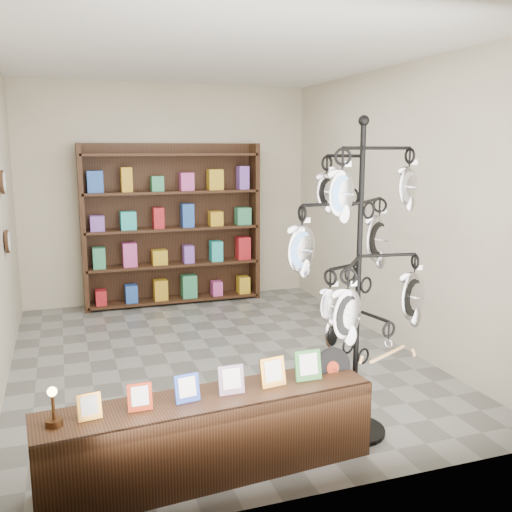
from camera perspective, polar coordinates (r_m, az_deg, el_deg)
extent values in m
plane|color=slate|center=(6.00, -3.96, -10.11)|extent=(5.00, 5.00, 0.00)
plane|color=beige|center=(8.08, -8.72, 6.11)|extent=(4.00, 0.00, 4.00)
plane|color=beige|center=(3.32, 6.96, -0.34)|extent=(4.00, 0.00, 4.00)
plane|color=beige|center=(6.45, 13.36, 4.81)|extent=(0.00, 5.00, 5.00)
plane|color=white|center=(5.68, -4.37, 19.49)|extent=(5.00, 5.00, 0.00)
cylinder|color=black|center=(4.61, 9.69, -16.77)|extent=(0.63, 0.63, 0.03)
cylinder|color=black|center=(4.21, 10.17, -2.95)|extent=(0.05, 0.05, 2.30)
sphere|color=black|center=(4.10, 10.73, 13.16)|extent=(0.08, 0.08, 0.08)
ellipsoid|color=silver|center=(4.48, 7.57, -7.73)|extent=(0.13, 0.08, 0.24)
cube|color=#B3854A|center=(4.10, 13.04, -9.51)|extent=(0.40, 0.21, 0.04)
cube|color=black|center=(3.94, -4.60, -17.50)|extent=(2.24, 0.63, 0.54)
cube|color=gold|center=(3.64, -16.33, -14.25)|extent=(0.14, 0.06, 0.16)
cube|color=#A9280D|center=(3.68, -11.55, -13.66)|extent=(0.15, 0.07, 0.17)
cube|color=#263FA5|center=(3.74, -6.92, -12.99)|extent=(0.16, 0.07, 0.18)
cube|color=#E54C33|center=(3.83, -2.50, -12.27)|extent=(0.17, 0.07, 0.19)
cube|color=gold|center=(3.93, 1.68, -11.52)|extent=(0.19, 0.07, 0.20)
cube|color=#337233|center=(4.05, 5.22, -10.83)|extent=(0.20, 0.08, 0.21)
cylinder|color=black|center=(4.22, 7.67, -11.04)|extent=(0.31, 0.09, 0.30)
cylinder|color=#A9280D|center=(4.22, 7.68, -11.06)|extent=(0.10, 0.04, 0.10)
cylinder|color=#422612|center=(3.65, -19.52, -15.41)|extent=(0.10, 0.10, 0.04)
cylinder|color=#422612|center=(3.61, -19.62, -14.12)|extent=(0.02, 0.02, 0.14)
sphere|color=#FFBF59|center=(3.57, -19.72, -12.65)|extent=(0.06, 0.06, 0.06)
cube|color=black|center=(8.06, -8.56, 3.25)|extent=(2.40, 0.04, 2.20)
cube|color=black|center=(7.78, -16.93, 2.63)|extent=(0.06, 0.36, 2.20)
cube|color=black|center=(8.20, -0.21, 3.49)|extent=(0.06, 0.36, 2.20)
cube|color=black|center=(8.11, -8.15, -4.27)|extent=(2.36, 0.36, 0.04)
cube|color=black|center=(7.99, -8.24, -0.80)|extent=(2.36, 0.36, 0.03)
cube|color=black|center=(7.91, -8.34, 2.75)|extent=(2.36, 0.36, 0.04)
cube|color=black|center=(7.86, -8.44, 6.36)|extent=(2.36, 0.36, 0.04)
cube|color=black|center=(7.84, -8.54, 10.01)|extent=(2.36, 0.36, 0.04)
cylinder|color=black|center=(6.26, -24.03, 6.76)|extent=(0.03, 0.24, 0.24)
cylinder|color=black|center=(6.32, -23.62, 1.34)|extent=(0.03, 0.24, 0.24)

